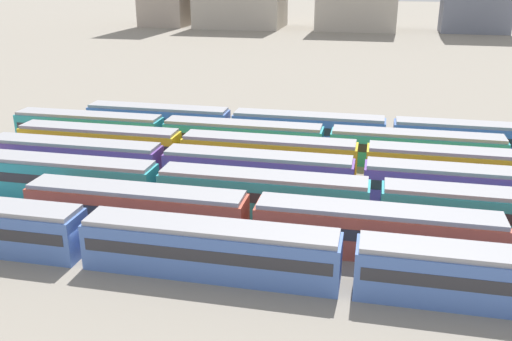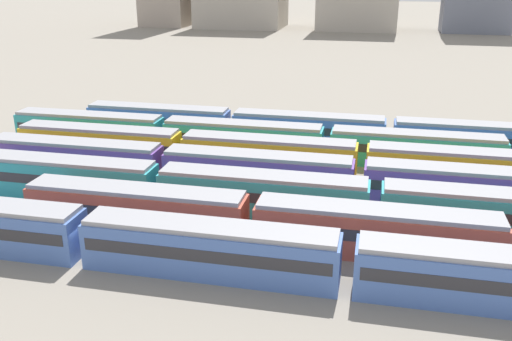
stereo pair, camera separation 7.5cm
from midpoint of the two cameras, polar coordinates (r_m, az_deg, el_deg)
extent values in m
plane|color=gray|center=(56.79, -10.26, -1.16)|extent=(600.00, 600.00, 0.00)
cube|color=#4C70BC|center=(39.41, -4.66, -8.17)|extent=(18.00, 3.00, 3.40)
cube|color=#2D2D33|center=(39.22, -4.67, -7.65)|extent=(17.20, 3.06, 0.90)
cube|color=#939399|center=(38.56, -4.73, -5.72)|extent=(17.60, 2.70, 0.35)
cube|color=#4C70BC|center=(38.93, 23.55, -10.35)|extent=(18.00, 3.00, 3.40)
cube|color=#2D2D33|center=(38.74, 23.63, -9.83)|extent=(17.20, 3.06, 0.90)
cube|color=#939399|center=(38.07, 23.94, -7.91)|extent=(17.60, 2.70, 0.35)
cube|color=#BC4C38|center=(46.31, -11.98, -4.06)|extent=(18.00, 3.00, 3.40)
cube|color=#2D2D33|center=(46.15, -12.02, -3.60)|extent=(17.20, 3.06, 0.90)
cube|color=#939399|center=(45.58, -12.15, -1.91)|extent=(17.60, 2.70, 0.35)
cube|color=#BC4C38|center=(42.61, 12.10, -6.29)|extent=(18.00, 3.00, 3.40)
cube|color=#2D2D33|center=(42.43, 12.14, -5.80)|extent=(17.20, 3.06, 0.90)
cube|color=#939399|center=(41.82, 12.28, -3.99)|extent=(17.60, 2.70, 0.35)
cube|color=teal|center=(54.88, -19.03, -0.84)|extent=(18.00, 3.00, 3.40)
cube|color=#2D2D33|center=(54.74, -19.08, -0.45)|extent=(17.20, 3.06, 0.90)
cube|color=#939399|center=(54.27, -19.25, 1.00)|extent=(17.60, 2.70, 0.35)
cube|color=teal|center=(48.16, 0.68, -2.62)|extent=(18.00, 3.00, 3.40)
cube|color=#2D2D33|center=(48.00, 0.68, -2.17)|extent=(17.20, 3.06, 0.90)
cube|color=#939399|center=(47.46, 0.69, -0.53)|extent=(17.60, 2.70, 0.35)
cube|color=teal|center=(48.38, 23.24, -4.26)|extent=(18.00, 3.00, 3.40)
cube|color=#2D2D33|center=(48.22, 23.31, -3.82)|extent=(17.20, 3.06, 0.90)
cube|color=#939399|center=(47.69, 23.55, -2.20)|extent=(17.60, 2.70, 0.35)
cube|color=#6B429E|center=(59.82, -17.80, 1.02)|extent=(18.00, 3.00, 3.40)
cube|color=#2D2D33|center=(59.70, -17.85, 1.39)|extent=(17.20, 3.06, 0.90)
cube|color=#939399|center=(59.26, -18.00, 2.73)|extent=(17.60, 2.70, 0.35)
cube|color=#6B429E|center=(53.18, 0.19, -0.36)|extent=(18.00, 3.00, 3.40)
cube|color=#2D2D33|center=(53.04, 0.19, 0.06)|extent=(17.20, 3.06, 0.90)
cube|color=#939399|center=(52.55, 0.19, 1.56)|extent=(17.60, 2.70, 0.35)
cube|color=#6B429E|center=(52.83, 20.68, -1.87)|extent=(18.00, 3.00, 3.40)
cube|color=#2D2D33|center=(52.69, 20.73, -1.46)|extent=(17.20, 3.06, 0.90)
cube|color=#939399|center=(52.20, 20.93, 0.04)|extent=(17.60, 2.70, 0.35)
cube|color=yellow|center=(64.10, -15.51, 2.52)|extent=(18.00, 3.00, 3.40)
cube|color=#2D2D33|center=(63.98, -15.54, 2.87)|extent=(17.20, 3.06, 0.90)
cube|color=#939399|center=(63.58, -15.66, 4.13)|extent=(17.60, 2.70, 0.35)
cube|color=yellow|center=(57.96, 1.33, 1.41)|extent=(18.00, 3.00, 3.40)
cube|color=#2D2D33|center=(57.83, 1.33, 1.79)|extent=(17.20, 3.06, 0.90)
cube|color=#939399|center=(57.39, 1.35, 3.18)|extent=(17.60, 2.70, 0.35)
cube|color=yellow|center=(57.67, 20.09, 0.03)|extent=(18.00, 3.00, 3.40)
cube|color=#2D2D33|center=(57.54, 20.14, 0.41)|extent=(17.20, 3.06, 0.90)
cube|color=#939399|center=(57.09, 20.32, 1.80)|extent=(17.60, 2.70, 0.35)
cube|color=teal|center=(70.32, -16.49, 3.97)|extent=(18.00, 3.00, 3.40)
cube|color=#2D2D33|center=(70.21, -16.52, 4.29)|extent=(17.20, 3.06, 0.90)
cube|color=#939399|center=(69.84, -16.64, 5.44)|extent=(17.60, 2.70, 0.35)
cube|color=teal|center=(63.61, -1.30, 3.13)|extent=(18.00, 3.00, 3.40)
cube|color=#2D2D33|center=(63.49, -1.30, 3.48)|extent=(17.20, 3.06, 0.90)
cube|color=#939399|center=(63.08, -1.31, 4.76)|extent=(17.60, 2.70, 0.35)
cube|color=teal|center=(62.14, 15.91, 1.92)|extent=(18.00, 3.00, 3.40)
cube|color=#2D2D33|center=(62.01, 15.95, 2.28)|extent=(17.20, 3.06, 0.90)
cube|color=#939399|center=(61.60, 16.08, 3.58)|extent=(17.60, 2.70, 0.35)
cube|color=#4C70BC|center=(72.00, -9.81, 4.88)|extent=(18.00, 3.00, 3.40)
cube|color=#2D2D33|center=(71.89, -9.83, 5.20)|extent=(17.20, 3.06, 0.90)
cube|color=#939399|center=(71.53, -9.90, 6.33)|extent=(17.60, 2.70, 0.35)
cube|color=#4C70BC|center=(67.37, 5.33, 4.03)|extent=(18.00, 3.00, 3.40)
cube|color=#2D2D33|center=(67.26, 5.35, 4.37)|extent=(17.20, 3.06, 0.90)
cube|color=#939399|center=(66.88, 5.39, 5.58)|extent=(17.60, 2.70, 0.35)
cube|color=#4C70BC|center=(67.89, 21.38, 2.83)|extent=(18.00, 3.00, 3.40)
cube|color=#2D2D33|center=(67.78, 21.42, 3.15)|extent=(17.20, 3.06, 0.90)
cube|color=#939399|center=(67.40, 21.58, 4.34)|extent=(17.60, 2.70, 0.35)
camera|label=1|loc=(0.04, -89.96, 0.01)|focal=39.44mm
camera|label=2|loc=(0.04, 90.04, -0.01)|focal=39.44mm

